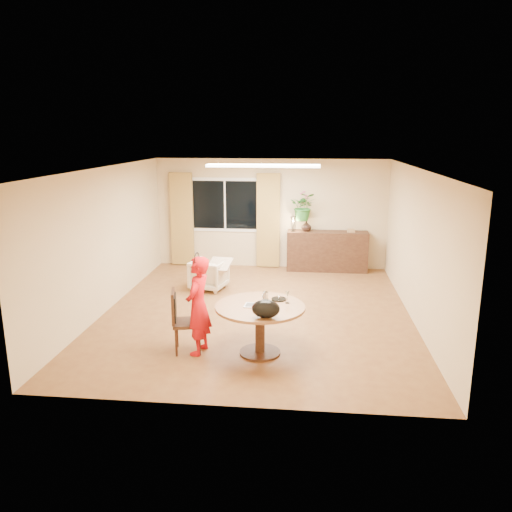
{
  "coord_description": "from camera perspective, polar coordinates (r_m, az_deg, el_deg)",
  "views": [
    {
      "loc": [
        0.88,
        -8.55,
        3.19
      ],
      "look_at": [
        0.01,
        -0.2,
        1.11
      ],
      "focal_mm": 35.0,
      "sensor_mm": 36.0,
      "label": 1
    }
  ],
  "objects": [
    {
      "name": "floor",
      "position": [
        9.17,
        0.09,
        -6.43
      ],
      "size": [
        6.5,
        6.5,
        0.0
      ],
      "primitive_type": "plane",
      "color": "brown",
      "rests_on": "ground"
    },
    {
      "name": "ceiling",
      "position": [
        8.62,
        0.09,
        10.01
      ],
      "size": [
        6.5,
        6.5,
        0.0
      ],
      "primitive_type": "plane",
      "rotation": [
        3.14,
        0.0,
        0.0
      ],
      "color": "white",
      "rests_on": "wall_back"
    },
    {
      "name": "wall_back",
      "position": [
        11.98,
        1.68,
        4.85
      ],
      "size": [
        5.5,
        0.0,
        5.5
      ],
      "primitive_type": "plane",
      "rotation": [
        1.57,
        0.0,
        0.0
      ],
      "color": "tan",
      "rests_on": "floor"
    },
    {
      "name": "wall_left",
      "position": [
        9.48,
        -16.7,
        1.84
      ],
      "size": [
        0.0,
        6.5,
        6.5
      ],
      "primitive_type": "plane",
      "rotation": [
        1.57,
        0.0,
        1.57
      ],
      "color": "tan",
      "rests_on": "floor"
    },
    {
      "name": "wall_right",
      "position": [
        8.96,
        17.88,
        1.07
      ],
      "size": [
        0.0,
        6.5,
        6.5
      ],
      "primitive_type": "plane",
      "rotation": [
        1.57,
        0.0,
        -1.57
      ],
      "color": "tan",
      "rests_on": "floor"
    },
    {
      "name": "window",
      "position": [
        12.07,
        -3.56,
        5.85
      ],
      "size": [
        1.7,
        0.03,
        1.3
      ],
      "color": "white",
      "rests_on": "wall_back"
    },
    {
      "name": "curtain_left",
      "position": [
        12.26,
        -8.46,
        4.18
      ],
      "size": [
        0.55,
        0.08,
        2.25
      ],
      "primitive_type": "cube",
      "color": "olive",
      "rests_on": "wall_back"
    },
    {
      "name": "curtain_right",
      "position": [
        11.92,
        1.4,
        4.05
      ],
      "size": [
        0.55,
        0.08,
        2.25
      ],
      "primitive_type": "cube",
      "color": "olive",
      "rests_on": "wall_back"
    },
    {
      "name": "ceiling_panel",
      "position": [
        9.81,
        0.82,
        10.28
      ],
      "size": [
        2.2,
        0.35,
        0.05
      ],
      "primitive_type": "cube",
      "color": "white",
      "rests_on": "ceiling"
    },
    {
      "name": "dining_table",
      "position": [
        7.32,
        0.46,
        -6.86
      ],
      "size": [
        1.31,
        1.31,
        0.75
      ],
      "color": "brown",
      "rests_on": "floor"
    },
    {
      "name": "dining_chair",
      "position": [
        7.52,
        -7.84,
        -7.37
      ],
      "size": [
        0.53,
        0.5,
        0.95
      ],
      "primitive_type": null,
      "rotation": [
        0.0,
        0.0,
        0.22
      ],
      "color": "black",
      "rests_on": "floor"
    },
    {
      "name": "child",
      "position": [
        7.35,
        -6.63,
        -5.65
      ],
      "size": [
        0.59,
        0.44,
        1.47
      ],
      "primitive_type": "imported",
      "rotation": [
        0.0,
        0.0,
        -1.74
      ],
      "color": "red",
      "rests_on": "floor"
    },
    {
      "name": "laptop",
      "position": [
        7.21,
        -0.09,
        -4.92
      ],
      "size": [
        0.34,
        0.24,
        0.22
      ],
      "primitive_type": null,
      "rotation": [
        0.0,
        0.0,
        -0.07
      ],
      "color": "#B7B7BC",
      "rests_on": "dining_table"
    },
    {
      "name": "tumbler",
      "position": [
        7.51,
        1.08,
        -4.57
      ],
      "size": [
        0.09,
        0.09,
        0.12
      ],
      "primitive_type": null,
      "rotation": [
        0.0,
        0.0,
        -0.12
      ],
      "color": "white",
      "rests_on": "dining_table"
    },
    {
      "name": "wine_glass",
      "position": [
        7.35,
        3.61,
        -4.71
      ],
      "size": [
        0.07,
        0.07,
        0.19
      ],
      "primitive_type": null,
      "rotation": [
        0.0,
        0.0,
        -0.09
      ],
      "color": "white",
      "rests_on": "dining_table"
    },
    {
      "name": "pot_lid",
      "position": [
        7.52,
        2.64,
        -4.88
      ],
      "size": [
        0.26,
        0.26,
        0.04
      ],
      "primitive_type": null,
      "rotation": [
        0.0,
        0.0,
        0.2
      ],
      "color": "white",
      "rests_on": "dining_table"
    },
    {
      "name": "handbag",
      "position": [
        6.76,
        1.13,
        -6.06
      ],
      "size": [
        0.39,
        0.24,
        0.26
      ],
      "primitive_type": null,
      "rotation": [
        0.0,
        0.0,
        -0.04
      ],
      "color": "black",
      "rests_on": "dining_table"
    },
    {
      "name": "armchair",
      "position": [
        10.45,
        -5.4,
        -2.11
      ],
      "size": [
        0.81,
        0.82,
        0.63
      ],
      "primitive_type": "imported",
      "rotation": [
        0.0,
        0.0,
        2.92
      ],
      "color": "beige",
      "rests_on": "floor"
    },
    {
      "name": "throw",
      "position": [
        10.24,
        -4.16,
        -0.5
      ],
      "size": [
        0.51,
        0.6,
        0.03
      ],
      "primitive_type": null,
      "rotation": [
        0.0,
        0.0,
        -0.12
      ],
      "color": "beige",
      "rests_on": "armchair"
    },
    {
      "name": "sideboard",
      "position": [
        11.89,
        8.12,
        0.56
      ],
      "size": [
        1.88,
        0.46,
        0.94
      ],
      "primitive_type": "cube",
      "color": "black",
      "rests_on": "floor"
    },
    {
      "name": "vase",
      "position": [
        11.75,
        5.77,
        3.44
      ],
      "size": [
        0.3,
        0.3,
        0.25
      ],
      "primitive_type": "imported",
      "rotation": [
        0.0,
        0.0,
        -0.29
      ],
      "color": "black",
      "rests_on": "sideboard"
    },
    {
      "name": "bouquet",
      "position": [
        11.68,
        5.46,
        5.64
      ],
      "size": [
        0.62,
        0.54,
        0.66
      ],
      "primitive_type": "imported",
      "rotation": [
        0.0,
        0.0,
        -0.05
      ],
      "color": "#306F29",
      "rests_on": "vase"
    },
    {
      "name": "book_stack",
      "position": [
        11.82,
        10.81,
        2.89
      ],
      "size": [
        0.19,
        0.15,
        0.08
      ],
      "primitive_type": null,
      "rotation": [
        0.0,
        0.0,
        -0.07
      ],
      "color": "#866144",
      "rests_on": "sideboard"
    },
    {
      "name": "desk_lamp",
      "position": [
        11.7,
        4.26,
        3.7
      ],
      "size": [
        0.17,
        0.17,
        0.36
      ],
      "primitive_type": null,
      "rotation": [
        0.0,
        0.0,
        -0.18
      ],
      "color": "black",
      "rests_on": "sideboard"
    }
  ]
}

